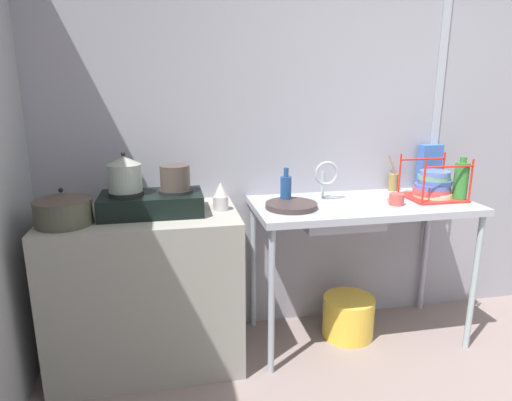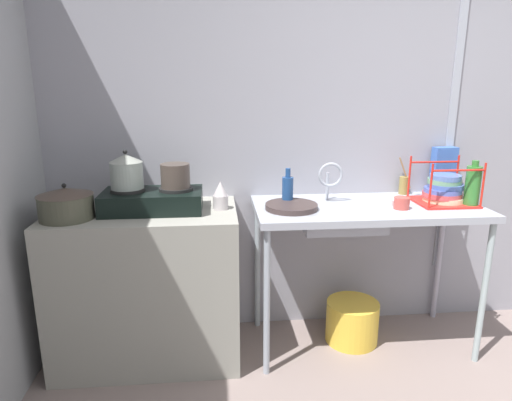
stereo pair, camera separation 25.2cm
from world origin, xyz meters
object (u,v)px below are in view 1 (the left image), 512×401
(small_bowl_on_drainboard, at_px, (384,198))
(pot_beside_stove, at_px, (63,209))
(cereal_box, at_px, (429,167))
(pot_on_left_burner, at_px, (125,174))
(pot_on_right_burner, at_px, (175,177))
(faucet, at_px, (326,175))
(frying_pan, at_px, (291,206))
(dish_rack, at_px, (433,186))
(bottle_by_sink, at_px, (286,189))
(cup_by_rack, at_px, (397,199))
(utensil_jar, at_px, (393,182))
(stove, at_px, (152,203))
(bottle_by_rack, at_px, (461,181))
(sink_basin, at_px, (339,215))
(bucket_on_floor, at_px, (348,316))
(percolator, at_px, (221,197))

(small_bowl_on_drainboard, bearing_deg, pot_beside_stove, -176.15)
(pot_beside_stove, height_order, cereal_box, cereal_box)
(pot_on_left_burner, relative_size, pot_on_right_burner, 1.33)
(faucet, xyz_separation_m, frying_pan, (-0.25, -0.14, -0.14))
(dish_rack, bearing_deg, faucet, 172.38)
(frying_pan, height_order, small_bowl_on_drainboard, small_bowl_on_drainboard)
(dish_rack, height_order, bottle_by_sink, dish_rack)
(cup_by_rack, distance_m, small_bowl_on_drainboard, 0.10)
(faucet, bearing_deg, dish_rack, -7.62)
(utensil_jar, bearing_deg, small_bowl_on_drainboard, -126.93)
(stove, relative_size, frying_pan, 1.84)
(cup_by_rack, bearing_deg, pot_on_right_burner, 175.82)
(small_bowl_on_drainboard, relative_size, bottle_by_rack, 0.38)
(sink_basin, xyz_separation_m, bucket_on_floor, (0.12, 0.05, -0.71))
(cereal_box, bearing_deg, percolator, -173.83)
(stove, height_order, dish_rack, dish_rack)
(frying_pan, xyz_separation_m, bottle_by_rack, (1.04, -0.04, 0.11))
(faucet, bearing_deg, pot_beside_stove, -171.59)
(pot_on_right_burner, xyz_separation_m, small_bowl_on_drainboard, (1.25, 0.00, -0.18))
(sink_basin, bearing_deg, faucet, 106.71)
(frying_pan, bearing_deg, utensil_jar, 20.40)
(pot_beside_stove, bearing_deg, bottle_by_sink, 8.55)
(dish_rack, distance_m, bottle_by_sink, 0.93)
(percolator, height_order, bottle_by_sink, bottle_by_sink)
(pot_beside_stove, bearing_deg, utensil_jar, 10.45)
(pot_on_left_burner, bearing_deg, percolator, -0.15)
(utensil_jar, bearing_deg, bottle_by_rack, -51.95)
(frying_pan, xyz_separation_m, bottle_by_sink, (-0.01, 0.11, 0.07))
(faucet, height_order, cereal_box, cereal_box)
(percolator, xyz_separation_m, frying_pan, (0.40, -0.04, -0.06))
(faucet, distance_m, bucket_on_floor, 0.94)
(pot_on_left_burner, distance_m, utensil_jar, 1.72)
(percolator, height_order, dish_rack, dish_rack)
(bottle_by_rack, distance_m, utensil_jar, 0.43)
(frying_pan, height_order, cup_by_rack, cup_by_rack)
(pot_on_left_burner, xyz_separation_m, frying_pan, (0.91, -0.04, -0.21))
(bottle_by_sink, bearing_deg, pot_on_left_burner, -176.01)
(dish_rack, height_order, bottle_by_rack, bottle_by_rack)
(pot_on_right_burner, relative_size, percolator, 1.01)
(percolator, xyz_separation_m, cup_by_rack, (1.03, -0.09, -0.04))
(cup_by_rack, bearing_deg, small_bowl_on_drainboard, 105.04)
(cup_by_rack, bearing_deg, bottle_by_rack, 1.36)
(sink_basin, height_order, dish_rack, dish_rack)
(percolator, bearing_deg, bucket_on_floor, 1.49)
(dish_rack, bearing_deg, cereal_box, 64.45)
(percolator, xyz_separation_m, bottle_by_rack, (1.45, -0.08, 0.04))
(pot_on_left_burner, xyz_separation_m, pot_beside_stove, (-0.30, -0.12, -0.14))
(stove, distance_m, pot_beside_stove, 0.45)
(pot_beside_stove, xyz_separation_m, dish_rack, (2.13, 0.13, -0.01))
(bottle_by_rack, height_order, utensil_jar, bottle_by_rack)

